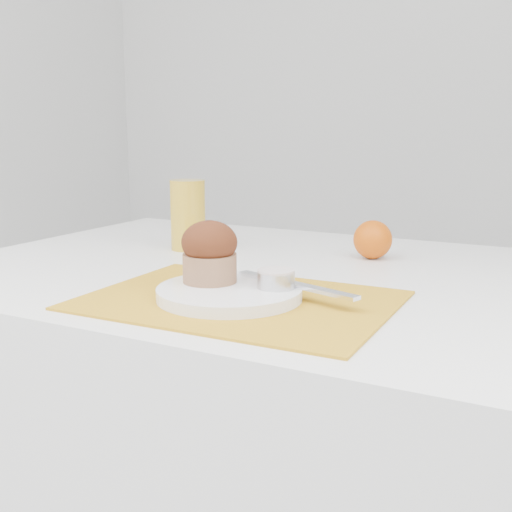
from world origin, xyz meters
The scene contains 11 objects.
table centered at (0.00, 0.05, 0.38)m, with size 1.20×0.80×0.75m, color white.
placemat centered at (0.02, -0.15, 0.75)m, with size 0.42×0.31×0.00m, color gold.
plate centered at (0.00, -0.16, 0.76)m, with size 0.20×0.20×0.02m, color white.
ramekin centered at (0.06, -0.13, 0.78)m, with size 0.05×0.05×0.02m, color #B9B9BD.
cream centered at (0.06, -0.13, 0.79)m, with size 0.05×0.05×0.01m, color silver.
raspberry_near centered at (0.04, -0.12, 0.78)m, with size 0.02×0.02×0.02m, color #600217.
raspberry_far centered at (0.05, -0.11, 0.78)m, with size 0.02×0.02×0.02m, color #62020C.
butter_knife centered at (0.08, -0.11, 0.77)m, with size 0.21×0.02×0.01m, color silver.
orange centered at (0.09, 0.22, 0.79)m, with size 0.07×0.07×0.07m, color #D65607.
juice_glass centered at (-0.26, 0.14, 0.82)m, with size 0.07×0.07×0.14m, color gold.
muffin centered at (-0.04, -0.14, 0.81)m, with size 0.09×0.09×0.09m.
Camera 1 is at (0.44, -0.91, 0.99)m, focal length 45.00 mm.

